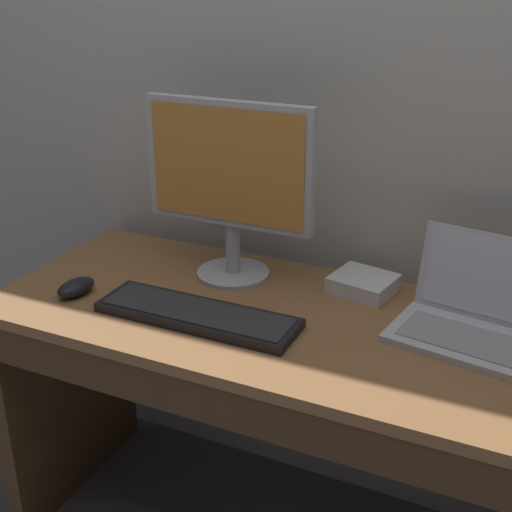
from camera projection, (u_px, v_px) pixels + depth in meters
back_wall at (353, 9)px, 1.65m from camera, size 5.16×0.04×2.79m
desk at (287, 405)px, 1.70m from camera, size 1.46×0.60×0.73m
laptop_silver at (476, 317)px, 1.52m from camera, size 0.36×0.29×0.21m
external_monitor at (229, 178)px, 1.71m from camera, size 0.45×0.19×0.47m
wired_keyboard at (197, 315)px, 1.60m from camera, size 0.49×0.14×0.02m
computer_mouse at (76, 287)px, 1.72m from camera, size 0.08×0.12×0.04m
external_drive_box at (363, 284)px, 1.74m from camera, size 0.17×0.16×0.04m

